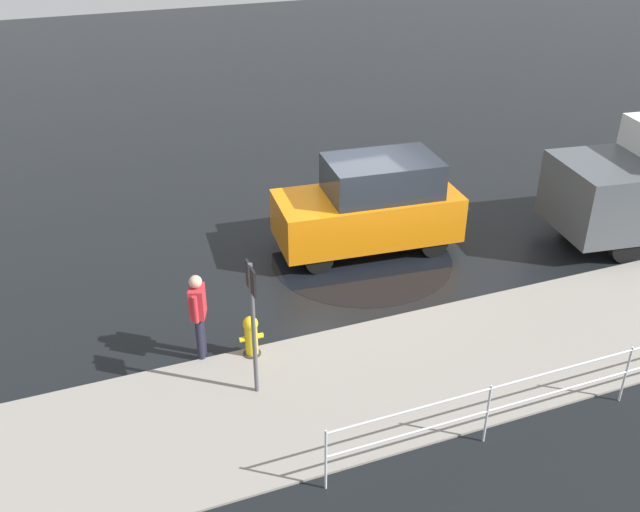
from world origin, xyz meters
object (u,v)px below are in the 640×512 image
(moving_hatchback, at_px, (371,205))
(pedestrian, at_px, (198,310))
(fire_hydrant, at_px, (251,337))
(sign_post, at_px, (253,311))

(moving_hatchback, bearing_deg, pedestrian, 30.56)
(fire_hydrant, relative_size, sign_post, 0.33)
(pedestrian, distance_m, sign_post, 1.53)
(fire_hydrant, relative_size, pedestrian, 0.50)
(moving_hatchback, height_order, pedestrian, moving_hatchback)
(moving_hatchback, relative_size, sign_post, 1.68)
(fire_hydrant, height_order, pedestrian, pedestrian)
(pedestrian, bearing_deg, sign_post, 115.84)
(moving_hatchback, bearing_deg, sign_post, 45.64)
(pedestrian, bearing_deg, moving_hatchback, -149.44)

